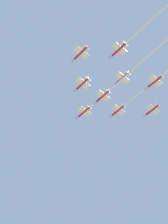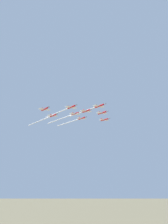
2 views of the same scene
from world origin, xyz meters
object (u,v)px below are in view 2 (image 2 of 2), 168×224
Objects in this scene: jet_tail_end at (44,119)px; jet_starboard_trail at (74,121)px; jet_lead at (90,109)px; jet_port_inner at (102,113)px; jet_port_trail at (66,117)px; jet_center_rear at (45,109)px; jet_starboard_outer at (105,120)px; jet_port_outer at (87,111)px; jet_starboard_inner at (63,110)px.

jet_starboard_trail is at bearing 172.61° from jet_tail_end.
jet_lead is at bearing 72.35° from jet_starboard_trail.
jet_port_inner is at bearing 121.99° from jet_tail_end.
jet_port_trail is 16.71m from jet_starboard_trail.
jet_lead is 32.89m from jet_center_rear.
jet_starboard_trail is (-45.60, 9.07, 0.62)m from jet_lead.
jet_tail_end is at bearing -58.01° from jet_port_inner.
jet_starboard_outer is 56.41m from jet_center_rear.
jet_port_outer is 30.94m from jet_starboard_outer.
jet_starboard_trail reaches higher than jet_starboard_outer.
jet_center_rear is at bearing 65.57° from jet_tail_end.
jet_port_trail reaches higher than jet_starboard_inner.
jet_lead is at bearing 90.00° from jet_port_outer.
jet_port_trail is (-21.82, 11.74, 0.41)m from jet_starboard_inner.
jet_tail_end reaches higher than jet_starboard_outer.
jet_port_inner is 0.21× the size of jet_port_trail.
jet_port_trail is at bearing -33.16° from jet_starboard_outer.
jet_starboard_trail is at bearing -109.38° from jet_port_outer.
jet_starboard_outer is (-15.59, 12.44, -1.28)m from jet_port_inner.
jet_starboard_inner is at bearing 46.14° from jet_starboard_trail.
jet_center_rear is (-9.29, -43.61, -0.28)m from jet_port_inner.
jet_starboard_inner is (-13.30, -15.68, 0.19)m from jet_lead.
jet_port_outer is 1.00× the size of jet_center_rear.
jet_starboard_trail reaches higher than jet_starboard_inner.
jet_tail_end is at bearing -36.28° from jet_starboard_outer.
jet_starboard_trail is (-25.64, -17.07, 2.00)m from jet_starboard_outer.
jet_port_trail is at bearing -124.68° from jet_starboard_inner.
jet_lead is 0.91× the size of jet_starboard_trail.
jet_lead reaches higher than jet_tail_end.
jet_port_inner reaches higher than jet_port_outer.
jet_center_rear is at bearing 32.92° from jet_starboard_trail.
jet_tail_end is (-46.09, -19.37, -0.63)m from jet_lead.
jet_port_inner reaches higher than jet_tail_end.
jet_lead is 35.34m from jet_port_trail.
jet_port_outer is at bearing 142.71° from jet_starboard_inner.
jet_lead is 3.84× the size of jet_port_outer.
jet_port_outer is 42.50m from jet_starboard_trail.
jet_starboard_outer is (-19.96, 26.14, -1.38)m from jet_lead.
jet_starboard_inner reaches higher than jet_port_outer.
jet_port_trail is at bearing -90.00° from jet_port_outer.
jet_port_outer is 0.21× the size of jet_port_trail.
jet_starboard_inner is 14.25m from jet_center_rear.
jet_starboard_trail is at bearing -62.76° from jet_starboard_outer.
jet_center_rear is at bearing -7.89° from jet_starboard_inner.
jet_tail_end is at bearing -7.39° from jet_starboard_trail.
jet_port_trail is (-30.92, -3.47, 0.88)m from jet_port_outer.
jet_port_trail is at bearing -66.56° from jet_port_inner.
jet_starboard_trail reaches higher than jet_tail_end.
jet_starboard_inner is at bearing 2.64° from jet_starboard_outer.
jet_lead is 3.84× the size of jet_center_rear.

